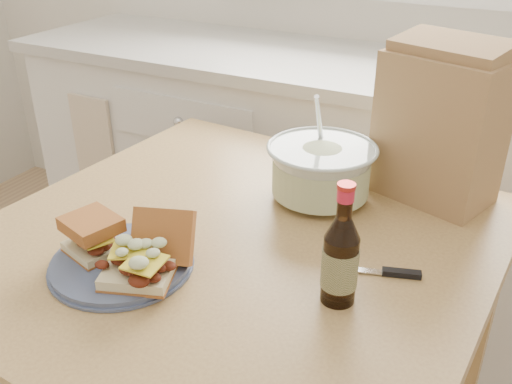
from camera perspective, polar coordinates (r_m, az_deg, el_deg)
The scene contains 9 objects.
cabinet_run at distance 2.10m, azimuth 9.06°, elevation 0.26°, with size 2.50×0.64×0.94m.
dining_table at distance 1.22m, azimuth -2.16°, elevation -9.13°, with size 1.05×1.05×0.82m.
plate at distance 1.08m, azimuth -13.29°, elevation -6.92°, with size 0.26×0.26×0.02m, color #495677.
sandwich_left at distance 1.10m, azimuth -16.00°, elevation -4.13°, with size 0.12×0.11×0.07m.
sandwich_right at distance 1.02m, azimuth -10.87°, elevation -6.15°, with size 0.15×0.19×0.10m.
coleslaw_bowl at distance 1.27m, azimuth 6.50°, elevation 1.92°, with size 0.24×0.24×0.24m.
beer_bottle at distance 0.95m, azimuth 8.44°, elevation -6.61°, with size 0.06×0.06×0.22m.
knife at distance 1.06m, azimuth 13.18°, elevation -7.82°, with size 0.17×0.07×0.01m.
paper_bag at distance 1.30m, azimuth 17.89°, elevation 6.06°, with size 0.25×0.16×0.32m, color #AC7F53.
Camera 1 is at (0.56, -0.08, 1.43)m, focal length 40.00 mm.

